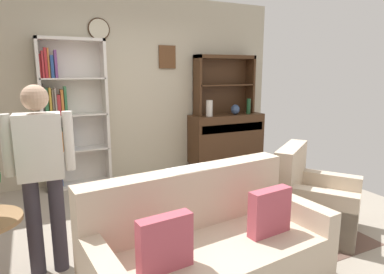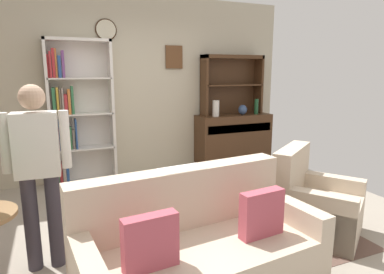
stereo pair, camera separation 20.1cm
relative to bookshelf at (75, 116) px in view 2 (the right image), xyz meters
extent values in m
cube|color=#9E9384|center=(0.98, -1.94, -1.03)|extent=(5.40, 4.60, 0.02)
cube|color=#BCB299|center=(0.98, 0.19, 0.38)|extent=(5.00, 0.06, 2.80)
cylinder|color=beige|center=(0.51, 0.14, 1.23)|extent=(0.28, 0.03, 0.28)
torus|color=#382314|center=(0.51, 0.14, 1.23)|extent=(0.31, 0.02, 0.31)
cube|color=brown|center=(1.57, 0.14, 0.85)|extent=(0.28, 0.03, 0.36)
cube|color=brown|center=(1.18, -2.24, -1.02)|extent=(2.64, 1.73, 0.01)
cube|color=silver|center=(-0.34, -0.01, 0.03)|extent=(0.04, 0.30, 2.10)
cube|color=silver|center=(0.52, -0.01, 0.03)|extent=(0.04, 0.30, 2.10)
cube|color=silver|center=(0.09, -0.01, 1.06)|extent=(0.90, 0.30, 0.04)
cube|color=silver|center=(0.09, -0.01, -1.00)|extent=(0.90, 0.30, 0.04)
cube|color=silver|center=(0.09, 0.13, 0.03)|extent=(0.90, 0.01, 2.10)
cube|color=silver|center=(0.09, -0.01, -0.48)|extent=(0.86, 0.30, 0.02)
cube|color=#337247|center=(-0.30, -0.03, -0.81)|extent=(0.04, 0.21, 0.34)
cube|color=#B22D33|center=(-0.25, -0.03, -0.82)|extent=(0.04, 0.18, 0.32)
cube|color=gray|center=(-0.21, -0.03, -0.77)|extent=(0.04, 0.21, 0.41)
cube|color=#284C8C|center=(-0.16, -0.03, -0.79)|extent=(0.04, 0.12, 0.38)
cube|color=silver|center=(0.09, -0.01, 0.03)|extent=(0.86, 0.30, 0.02)
cube|color=#CC7233|center=(-0.30, -0.03, -0.28)|extent=(0.04, 0.13, 0.38)
cube|color=#B22D33|center=(-0.26, -0.03, -0.31)|extent=(0.03, 0.21, 0.33)
cube|color=#284C8C|center=(-0.23, -0.03, -0.26)|extent=(0.02, 0.23, 0.42)
cube|color=gray|center=(-0.20, -0.03, -0.26)|extent=(0.02, 0.16, 0.42)
cube|color=#3F3833|center=(-0.17, -0.03, -0.27)|extent=(0.04, 0.22, 0.39)
cube|color=#CC7233|center=(-0.12, -0.03, -0.33)|extent=(0.03, 0.24, 0.28)
cube|color=#337247|center=(-0.08, -0.03, -0.31)|extent=(0.02, 0.12, 0.32)
cube|color=gray|center=(-0.05, -0.03, -0.33)|extent=(0.03, 0.10, 0.28)
cube|color=#284C8C|center=(-0.01, -0.03, -0.26)|extent=(0.02, 0.18, 0.43)
cube|color=silver|center=(0.09, -0.01, 0.53)|extent=(0.86, 0.30, 0.02)
cube|color=#3F3833|center=(-0.31, -0.03, 0.25)|extent=(0.03, 0.12, 0.43)
cube|color=#337247|center=(-0.27, -0.03, 0.22)|extent=(0.04, 0.17, 0.37)
cube|color=gold|center=(-0.22, -0.03, 0.22)|extent=(0.03, 0.21, 0.37)
cube|color=gray|center=(-0.19, -0.03, 0.21)|extent=(0.02, 0.15, 0.35)
cube|color=gray|center=(-0.16, -0.03, 0.22)|extent=(0.02, 0.23, 0.37)
cube|color=#B22D33|center=(-0.12, -0.03, 0.17)|extent=(0.04, 0.19, 0.28)
cube|color=#CC7233|center=(-0.07, -0.03, 0.21)|extent=(0.03, 0.19, 0.35)
cube|color=#337247|center=(-0.03, -0.03, 0.23)|extent=(0.03, 0.13, 0.39)
cube|color=#B22D33|center=(-0.31, -0.03, 0.70)|extent=(0.03, 0.12, 0.31)
cube|color=#B22D33|center=(-0.28, -0.03, 0.72)|extent=(0.03, 0.19, 0.35)
cube|color=#B22D33|center=(-0.24, -0.03, 0.74)|extent=(0.04, 0.12, 0.39)
cube|color=#CC7233|center=(-0.21, -0.03, 0.74)|extent=(0.02, 0.12, 0.39)
cube|color=#284C8C|center=(-0.16, -0.03, 0.69)|extent=(0.04, 0.14, 0.30)
cube|color=#723F7F|center=(-0.12, -0.03, 0.72)|extent=(0.03, 0.16, 0.37)
cube|color=#422816|center=(2.57, -0.08, -0.51)|extent=(1.30, 0.45, 0.82)
cube|color=#422816|center=(1.97, -0.26, -0.97)|extent=(0.06, 0.06, 0.10)
cube|color=#422816|center=(3.17, -0.26, -0.97)|extent=(0.06, 0.06, 0.10)
cube|color=#422816|center=(1.97, 0.09, -0.97)|extent=(0.06, 0.06, 0.10)
cube|color=#422816|center=(3.17, 0.09, -0.97)|extent=(0.06, 0.06, 0.10)
cube|color=#352012|center=(2.57, -0.30, -0.31)|extent=(1.20, 0.01, 0.14)
cube|color=#422816|center=(2.04, 0.00, 0.40)|extent=(0.04, 0.26, 1.00)
cube|color=#422816|center=(3.10, 0.00, 0.40)|extent=(0.04, 0.26, 1.00)
cube|color=#422816|center=(2.57, 0.00, 0.87)|extent=(1.10, 0.26, 0.06)
cube|color=#422816|center=(2.57, 0.00, 0.40)|extent=(1.06, 0.26, 0.02)
cube|color=#422816|center=(2.57, 0.12, 0.40)|extent=(1.10, 0.01, 1.00)
cylinder|color=beige|center=(2.18, -0.16, 0.03)|extent=(0.11, 0.11, 0.27)
ellipsoid|color=#33476B|center=(2.70, -0.15, -0.02)|extent=(0.15, 0.15, 0.17)
cylinder|color=#194223|center=(2.96, -0.17, 0.03)|extent=(0.07, 0.07, 0.26)
cube|color=beige|center=(0.64, -2.98, -0.81)|extent=(1.87, 1.02, 0.42)
cube|color=beige|center=(0.61, -2.66, -0.36)|extent=(1.81, 0.37, 0.48)
cube|color=beige|center=(1.47, -2.90, -0.72)|extent=(0.22, 0.86, 0.60)
cube|color=#B74C5B|center=(0.20, -3.15, -0.42)|extent=(0.37, 0.13, 0.36)
cube|color=#B74C5B|center=(1.10, -3.06, -0.42)|extent=(0.37, 0.13, 0.36)
cube|color=white|center=(0.61, -2.66, -0.12)|extent=(0.38, 0.21, 0.00)
cube|color=beige|center=(2.14, -2.58, -0.82)|extent=(1.06, 1.07, 0.40)
cube|color=beige|center=(1.97, -2.34, -0.38)|extent=(0.72, 0.58, 0.48)
cube|color=beige|center=(1.89, -2.76, -0.75)|extent=(0.56, 0.72, 0.55)
cube|color=beige|center=(2.39, -2.41, -0.75)|extent=(0.56, 0.72, 0.55)
cylinder|color=#38333D|center=(-0.53, -2.13, -0.61)|extent=(0.13, 0.13, 0.82)
cylinder|color=#38333D|center=(-0.35, -2.14, -0.61)|extent=(0.13, 0.13, 0.82)
cube|color=silver|center=(-0.44, -2.13, 0.06)|extent=(0.35, 0.22, 0.52)
sphere|color=tan|center=(-0.44, -2.13, 0.44)|extent=(0.21, 0.21, 0.20)
cylinder|color=silver|center=(-0.66, -2.12, 0.08)|extent=(0.08, 0.08, 0.48)
cylinder|color=silver|center=(-0.22, -2.14, 0.08)|extent=(0.08, 0.08, 0.48)
cube|color=#422816|center=(0.64, -2.10, -0.62)|extent=(0.80, 0.50, 0.03)
cube|color=#422816|center=(0.27, -2.32, -0.83)|extent=(0.05, 0.05, 0.39)
cube|color=#422816|center=(1.01, -2.32, -0.83)|extent=(0.05, 0.05, 0.39)
cube|color=#422816|center=(0.27, -1.88, -0.83)|extent=(0.05, 0.05, 0.39)
cube|color=#422816|center=(1.01, -1.88, -0.83)|extent=(0.05, 0.05, 0.39)
cube|color=#3F3833|center=(0.68, -2.00, -0.59)|extent=(0.18, 0.11, 0.02)
cube|color=#337247|center=(0.68, -2.00, -0.57)|extent=(0.17, 0.16, 0.03)
cube|color=#CC7233|center=(0.69, -2.00, -0.54)|extent=(0.16, 0.11, 0.02)
camera|label=1|loc=(-0.49, -4.93, 0.64)|focal=31.05mm
camera|label=2|loc=(-0.30, -5.01, 0.64)|focal=31.05mm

